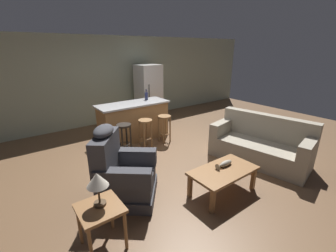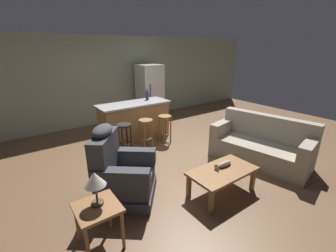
{
  "view_description": "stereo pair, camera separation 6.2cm",
  "coord_description": "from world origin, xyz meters",
  "px_view_note": "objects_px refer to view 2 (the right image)",
  "views": [
    {
      "loc": [
        -2.55,
        -3.54,
        2.25
      ],
      "look_at": [
        0.01,
        -0.1,
        0.75
      ],
      "focal_mm": 24.0,
      "sensor_mm": 36.0,
      "label": 1
    },
    {
      "loc": [
        -2.5,
        -3.58,
        2.25
      ],
      "look_at": [
        0.01,
        -0.1,
        0.75
      ],
      "focal_mm": 24.0,
      "sensor_mm": 36.0,
      "label": 2
    }
  ],
  "objects_px": {
    "coffee_table": "(222,173)",
    "bar_stool_middle": "(146,128)",
    "recliner_near_lamp": "(121,173)",
    "bar_stool_left": "(125,133)",
    "refrigerator": "(150,93)",
    "table_lamp": "(95,181)",
    "bar_stool_right": "(165,124)",
    "couch": "(261,146)",
    "end_table": "(98,213)",
    "kitchen_island": "(135,121)",
    "fish_figurine": "(224,164)",
    "bottle_tall_green": "(147,96)"
  },
  "relations": [
    {
      "from": "coffee_table",
      "to": "bar_stool_middle",
      "type": "xyz_separation_m",
      "value": [
        -0.07,
        2.28,
        0.11
      ]
    },
    {
      "from": "recliner_near_lamp",
      "to": "bar_stool_left",
      "type": "relative_size",
      "value": 1.76
    },
    {
      "from": "recliner_near_lamp",
      "to": "refrigerator",
      "type": "relative_size",
      "value": 0.68
    },
    {
      "from": "recliner_near_lamp",
      "to": "table_lamp",
      "type": "distance_m",
      "value": 1.0
    },
    {
      "from": "coffee_table",
      "to": "bar_stool_right",
      "type": "distance_m",
      "value": 2.33
    },
    {
      "from": "table_lamp",
      "to": "bar_stool_middle",
      "type": "relative_size",
      "value": 0.6
    },
    {
      "from": "couch",
      "to": "table_lamp",
      "type": "relative_size",
      "value": 4.95
    },
    {
      "from": "end_table",
      "to": "recliner_near_lamp",
      "type": "bearing_deg",
      "value": 49.73
    },
    {
      "from": "kitchen_island",
      "to": "bar_stool_right",
      "type": "height_order",
      "value": "kitchen_island"
    },
    {
      "from": "table_lamp",
      "to": "refrigerator",
      "type": "xyz_separation_m",
      "value": [
        3.11,
        3.93,
        0.01
      ]
    },
    {
      "from": "end_table",
      "to": "refrigerator",
      "type": "xyz_separation_m",
      "value": [
        3.13,
        3.97,
        0.42
      ]
    },
    {
      "from": "coffee_table",
      "to": "refrigerator",
      "type": "height_order",
      "value": "refrigerator"
    },
    {
      "from": "table_lamp",
      "to": "bar_stool_right",
      "type": "distance_m",
      "value": 3.23
    },
    {
      "from": "recliner_near_lamp",
      "to": "table_lamp",
      "type": "xyz_separation_m",
      "value": [
        -0.58,
        -0.68,
        0.45
      ]
    },
    {
      "from": "fish_figurine",
      "to": "bar_stool_left",
      "type": "distance_m",
      "value": 2.32
    },
    {
      "from": "bottle_tall_green",
      "to": "table_lamp",
      "type": "bearing_deg",
      "value": -129.67
    },
    {
      "from": "bottle_tall_green",
      "to": "bar_stool_middle",
      "type": "bearing_deg",
      "value": -123.66
    },
    {
      "from": "recliner_near_lamp",
      "to": "bar_stool_left",
      "type": "distance_m",
      "value": 1.61
    },
    {
      "from": "couch",
      "to": "refrigerator",
      "type": "bearing_deg",
      "value": -96.49
    },
    {
      "from": "end_table",
      "to": "kitchen_island",
      "type": "xyz_separation_m",
      "value": [
        1.93,
        2.77,
        0.02
      ]
    },
    {
      "from": "bar_stool_right",
      "to": "bar_stool_left",
      "type": "bearing_deg",
      "value": 180.0
    },
    {
      "from": "coffee_table",
      "to": "bar_stool_right",
      "type": "bearing_deg",
      "value": 78.11
    },
    {
      "from": "coffee_table",
      "to": "couch",
      "type": "height_order",
      "value": "couch"
    },
    {
      "from": "couch",
      "to": "end_table",
      "type": "xyz_separation_m",
      "value": [
        -3.46,
        -0.15,
        0.12
      ]
    },
    {
      "from": "bar_stool_left",
      "to": "refrigerator",
      "type": "distance_m",
      "value": 2.59
    },
    {
      "from": "couch",
      "to": "bar_stool_right",
      "type": "height_order",
      "value": "couch"
    },
    {
      "from": "kitchen_island",
      "to": "bar_stool_middle",
      "type": "xyz_separation_m",
      "value": [
        -0.04,
        -0.63,
        -0.01
      ]
    },
    {
      "from": "recliner_near_lamp",
      "to": "kitchen_island",
      "type": "height_order",
      "value": "recliner_near_lamp"
    },
    {
      "from": "coffee_table",
      "to": "recliner_near_lamp",
      "type": "relative_size",
      "value": 0.92
    },
    {
      "from": "table_lamp",
      "to": "kitchen_island",
      "type": "relative_size",
      "value": 0.23
    },
    {
      "from": "kitchen_island",
      "to": "table_lamp",
      "type": "bearing_deg",
      "value": -124.91
    },
    {
      "from": "recliner_near_lamp",
      "to": "bottle_tall_green",
      "type": "relative_size",
      "value": 4.4
    },
    {
      "from": "table_lamp",
      "to": "bar_stool_middle",
      "type": "height_order",
      "value": "table_lamp"
    },
    {
      "from": "couch",
      "to": "refrigerator",
      "type": "relative_size",
      "value": 1.15
    },
    {
      "from": "refrigerator",
      "to": "table_lamp",
      "type": "bearing_deg",
      "value": -128.32
    },
    {
      "from": "kitchen_island",
      "to": "bar_stool_left",
      "type": "xyz_separation_m",
      "value": [
        -0.58,
        -0.63,
        -0.01
      ]
    },
    {
      "from": "coffee_table",
      "to": "refrigerator",
      "type": "distance_m",
      "value": 4.3
    },
    {
      "from": "coffee_table",
      "to": "table_lamp",
      "type": "distance_m",
      "value": 2.01
    },
    {
      "from": "end_table",
      "to": "table_lamp",
      "type": "height_order",
      "value": "table_lamp"
    },
    {
      "from": "kitchen_island",
      "to": "bar_stool_right",
      "type": "distance_m",
      "value": 0.81
    },
    {
      "from": "bar_stool_middle",
      "to": "bottle_tall_green",
      "type": "xyz_separation_m",
      "value": [
        0.51,
        0.77,
        0.58
      ]
    },
    {
      "from": "fish_figurine",
      "to": "recliner_near_lamp",
      "type": "distance_m",
      "value": 1.64
    },
    {
      "from": "coffee_table",
      "to": "kitchen_island",
      "type": "bearing_deg",
      "value": 90.56
    },
    {
      "from": "bar_stool_middle",
      "to": "bottle_tall_green",
      "type": "bearing_deg",
      "value": 56.34
    },
    {
      "from": "kitchen_island",
      "to": "bar_stool_right",
      "type": "relative_size",
      "value": 2.65
    },
    {
      "from": "recliner_near_lamp",
      "to": "bar_stool_middle",
      "type": "height_order",
      "value": "recliner_near_lamp"
    },
    {
      "from": "end_table",
      "to": "bar_stool_right",
      "type": "bearing_deg",
      "value": 41.32
    },
    {
      "from": "end_table",
      "to": "bottle_tall_green",
      "type": "bearing_deg",
      "value": 50.45
    },
    {
      "from": "table_lamp",
      "to": "fish_figurine",
      "type": "bearing_deg",
      "value": -3.06
    },
    {
      "from": "table_lamp",
      "to": "bottle_tall_green",
      "type": "distance_m",
      "value": 3.74
    }
  ]
}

